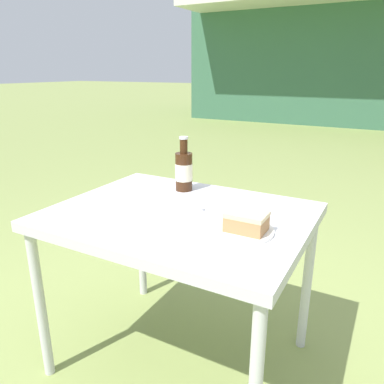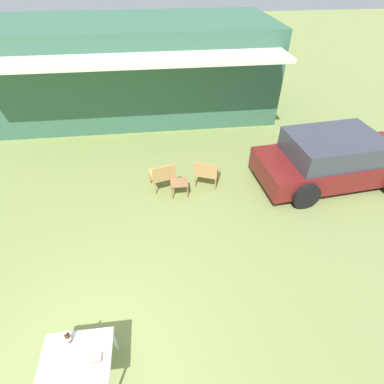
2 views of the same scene
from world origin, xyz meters
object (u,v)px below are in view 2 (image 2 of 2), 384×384
wicker_chair_plain (207,171)px  garden_side_table (179,184)px  parked_car (334,159)px  patio_table (77,359)px  wicker_chair_cushioned (162,174)px  cola_bottle_near (68,337)px  cake_on_plate (96,359)px

wicker_chair_plain → garden_side_table: wicker_chair_plain is taller
parked_car → patio_table: size_ratio=4.44×
wicker_chair_cushioned → patio_table: 4.59m
cola_bottle_near → garden_side_table: bearing=64.0°
garden_side_table → cake_on_plate: 4.41m
wicker_chair_plain → patio_table: bearing=81.4°
cake_on_plate → wicker_chair_plain: bearing=63.4°
patio_table → cake_on_plate: bearing=-12.8°
wicker_chair_plain → cola_bottle_near: cola_bottle_near is taller
cake_on_plate → cola_bottle_near: 0.51m
patio_table → cola_bottle_near: bearing=116.1°
garden_side_table → wicker_chair_cushioned: bearing=142.2°
garden_side_table → parked_car: bearing=2.5°
wicker_chair_cushioned → cake_on_plate: 4.59m
wicker_chair_cushioned → wicker_chair_plain: 1.16m
parked_car → garden_side_table: parked_car is taller
patio_table → cake_on_plate: size_ratio=3.93×
wicker_chair_cushioned → cola_bottle_near: cola_bottle_near is taller
wicker_chair_plain → patio_table: 5.04m
cake_on_plate → wicker_chair_cushioned: bearing=76.5°
parked_car → cake_on_plate: 7.06m
parked_car → patio_table: 7.24m
wicker_chair_plain → cake_on_plate: (-2.22, -4.43, 0.25)m
cake_on_plate → cola_bottle_near: cola_bottle_near is taller
wicker_chair_cushioned → patio_table: (-1.35, -4.39, 0.16)m
cake_on_plate → cola_bottle_near: size_ratio=1.01×
wicker_chair_cushioned → wicker_chair_plain: same height
patio_table → garden_side_table: bearing=66.7°
parked_car → cake_on_plate: (-5.58, -4.32, 0.07)m
wicker_chair_cushioned → cake_on_plate: bearing=60.7°
patio_table → cake_on_plate: 0.30m
parked_car → cake_on_plate: size_ratio=17.48×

